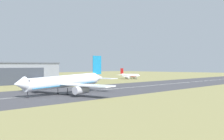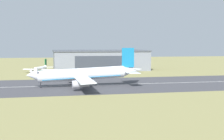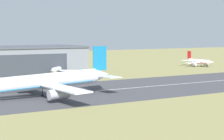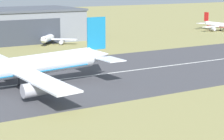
{
  "view_description": "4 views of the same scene",
  "coord_description": "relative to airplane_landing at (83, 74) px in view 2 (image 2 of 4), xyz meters",
  "views": [
    {
      "loc": [
        -124.21,
        24.56,
        12.28
      ],
      "look_at": [
        -31.31,
        105.38,
        10.34
      ],
      "focal_mm": 50.0,
      "sensor_mm": 36.0,
      "label": 1
    },
    {
      "loc": [
        -55.02,
        -8.05,
        17.97
      ],
      "look_at": [
        -32.28,
        99.68,
        9.04
      ],
      "focal_mm": 50.0,
      "sensor_mm": 36.0,
      "label": 2
    },
    {
      "loc": [
        -98.93,
        -8.15,
        21.55
      ],
      "look_at": [
        -34.78,
        92.88,
        11.14
      ],
      "focal_mm": 70.0,
      "sensor_mm": 36.0,
      "label": 3
    },
    {
      "loc": [
        -76.45,
        24.56,
        25.62
      ],
      "look_at": [
        -31.9,
        97.02,
        8.43
      ],
      "focal_mm": 70.0,
      "sensor_mm": 36.0,
      "label": 4
    }
  ],
  "objects": [
    {
      "name": "airplane_parked_centre",
      "position": [
        36.53,
        69.23,
        -2.71
      ],
      "size": [
        20.84,
        20.36,
        8.67
      ],
      "color": "silver",
      "rests_on": "ground_plane"
    },
    {
      "name": "hangar_building",
      "position": [
        22.55,
        86.92,
        1.8
      ],
      "size": [
        66.07,
        34.47,
        14.17
      ],
      "color": "slate",
      "rests_on": "ground_plane"
    },
    {
      "name": "runway_centreline",
      "position": [
        39.96,
        4.33,
        -5.23
      ],
      "size": [
        454.97,
        0.7,
        0.01
      ],
      "primitive_type": "cube",
      "color": "silver",
      "rests_on": "runway_strip"
    },
    {
      "name": "airplane_landing",
      "position": [
        0.0,
        0.0,
        0.0
      ],
      "size": [
        47.6,
        53.64,
        16.6
      ],
      "color": "silver",
      "rests_on": "ground_plane"
    },
    {
      "name": "runway_strip",
      "position": [
        39.96,
        4.33,
        -5.27
      ],
      "size": [
        505.52,
        54.77,
        0.06
      ],
      "primitive_type": "cube",
      "color": "#3D3D42",
      "rests_on": "ground_plane"
    },
    {
      "name": "airplane_parked_east",
      "position": [
        -18.68,
        69.29,
        -2.45
      ],
      "size": [
        21.77,
        21.47,
        8.7
      ],
      "color": "white",
      "rests_on": "ground_plane"
    }
  ]
}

